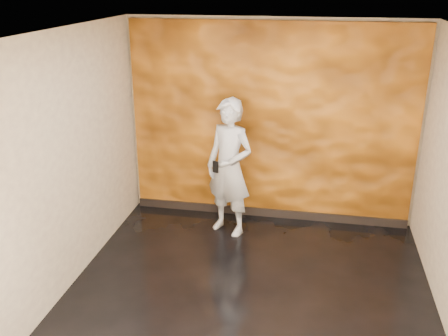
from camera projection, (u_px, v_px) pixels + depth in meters
room at (251, 175)px, 5.03m from camera, size 4.02×4.02×2.81m
feature_wall at (271, 124)px, 6.83m from camera, size 3.90×0.06×2.75m
baseboard at (267, 212)px, 7.27m from camera, size 3.90×0.04×0.12m
man at (229, 168)px, 6.55m from camera, size 0.80×0.69×1.85m
phone at (216, 167)px, 6.30m from camera, size 0.08×0.05×0.15m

